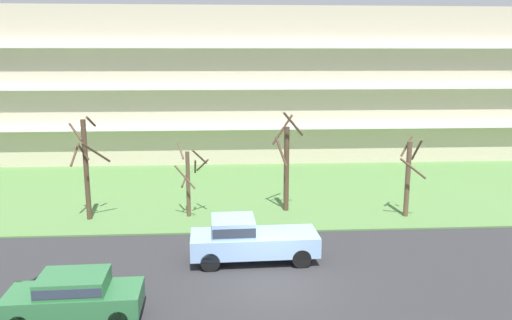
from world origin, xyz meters
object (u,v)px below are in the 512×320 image
(tree_left, at_px, (190,179))
(sedan_green_center_left, at_px, (74,294))
(tree_far_left, at_px, (86,166))
(tree_right, at_px, (408,176))
(tree_center, at_px, (286,163))
(pickup_blue_near_left, at_px, (249,239))

(tree_left, relative_size, sedan_green_center_left, 0.93)
(tree_far_left, relative_size, tree_right, 1.27)
(tree_left, distance_m, tree_center, 5.40)
(tree_far_left, relative_size, pickup_blue_near_left, 1.04)
(pickup_blue_near_left, distance_m, sedan_green_center_left, 7.52)
(tree_center, distance_m, tree_right, 6.62)
(tree_left, bearing_deg, tree_center, 8.24)
(tree_far_left, xyz_separation_m, pickup_blue_near_left, (8.24, -5.98, -2.00))
(tree_left, xyz_separation_m, tree_center, (5.31, 0.77, 0.62))
(sedan_green_center_left, bearing_deg, pickup_blue_near_left, 34.79)
(tree_left, distance_m, tree_right, 11.76)
(tree_left, height_order, sedan_green_center_left, tree_left)
(tree_far_left, distance_m, sedan_green_center_left, 10.91)
(tree_left, xyz_separation_m, tree_right, (11.74, -0.72, 0.17))
(tree_right, bearing_deg, pickup_blue_near_left, -148.41)
(tree_left, bearing_deg, tree_far_left, -177.87)
(tree_left, bearing_deg, tree_right, -3.52)
(tree_left, bearing_deg, sedan_green_center_left, -106.48)
(tree_far_left, height_order, tree_center, tree_center)
(sedan_green_center_left, bearing_deg, tree_left, 71.62)
(tree_far_left, height_order, tree_left, tree_far_left)
(tree_center, relative_size, pickup_blue_near_left, 1.05)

